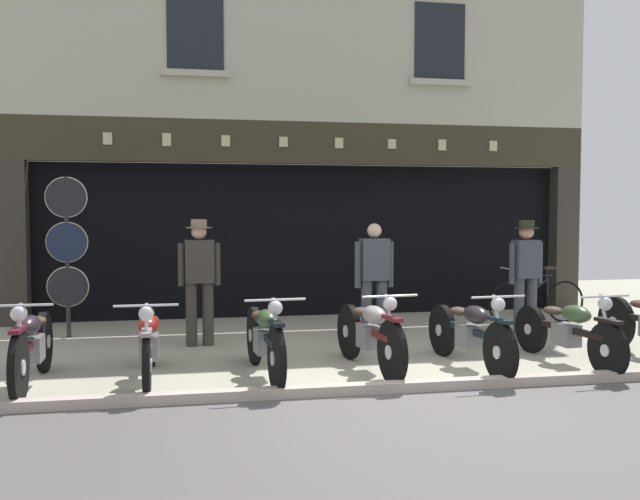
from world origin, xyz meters
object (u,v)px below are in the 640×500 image
leaning_bicycle (537,300)px  motorcycle_center_left (265,337)px  motorcycle_left (149,342)px  shopkeeper_center (374,277)px  motorcycle_center_right (470,332)px  tyre_sign_pole (67,244)px  advert_board_near (440,218)px  motorcycle_far_left (32,344)px  salesman_left (199,276)px  salesman_right (526,270)px  motorcycle_right (568,330)px  motorcycle_center (370,332)px

leaning_bicycle → motorcycle_center_left: bearing=118.3°
motorcycle_left → shopkeeper_center: bearing=-151.8°
motorcycle_center_right → shopkeeper_center: (-0.66, 1.73, 0.48)m
tyre_sign_pole → shopkeeper_center: bearing=-16.0°
motorcycle_left → advert_board_near: bearing=-139.2°
motorcycle_center_right → advert_board_near: size_ratio=2.23×
motorcycle_far_left → motorcycle_center_right: 4.75m
salesman_left → leaning_bicycle: 5.52m
motorcycle_left → salesman_right: 5.69m
salesman_right → shopkeeper_center: bearing=-0.2°
motorcycle_far_left → motorcycle_left: size_ratio=1.00×
shopkeeper_center → leaning_bicycle: 3.31m
salesman_right → salesman_left: bearing=-6.4°
salesman_left → shopkeeper_center: bearing=171.1°
motorcycle_far_left → tyre_sign_pole: bearing=-89.1°
salesman_left → salesman_right: 4.76m
shopkeeper_center → tyre_sign_pole: 4.38m
leaning_bicycle → motorcycle_left: bearing=112.2°
motorcycle_left → motorcycle_center_right: bearing=177.4°
leaning_bicycle → motorcycle_right: bearing=155.2°
motorcycle_center_left → tyre_sign_pole: tyre_sign_pole is taller
motorcycle_right → advert_board_near: size_ratio=2.19×
motorcycle_left → motorcycle_center: motorcycle_center is taller
motorcycle_far_left → motorcycle_left: (1.17, 0.04, -0.02)m
advert_board_near → leaning_bicycle: (1.08, -1.57, -1.31)m
advert_board_near → leaning_bicycle: size_ratio=0.54×
motorcycle_far_left → salesman_left: bearing=-133.6°
motorcycle_center → shopkeeper_center: (0.50, 1.63, 0.47)m
motorcycle_center → tyre_sign_pole: (-3.68, 2.83, 0.91)m
motorcycle_far_left → motorcycle_center: (3.59, 0.04, -0.00)m
tyre_sign_pole → advert_board_near: tyre_sign_pole is taller
motorcycle_right → tyre_sign_pole: (-6.05, 2.97, 0.93)m
motorcycle_center_right → tyre_sign_pole: 5.74m
salesman_right → advert_board_near: size_ratio=1.81×
tyre_sign_pole → motorcycle_far_left: bearing=-88.1°
motorcycle_far_left → motorcycle_center_right: size_ratio=0.97×
salesman_left → motorcycle_left: bearing=69.4°
motorcycle_center → salesman_right: salesman_right is taller
motorcycle_right → tyre_sign_pole: size_ratio=0.88×
motorcycle_far_left → advert_board_near: 7.60m
leaning_bicycle → motorcycle_center: bearing=125.3°
salesman_right → tyre_sign_pole: bearing=-15.1°
motorcycle_center_right → motorcycle_right: size_ratio=1.02×
advert_board_near → leaning_bicycle: bearing=-55.6°
motorcycle_center_left → motorcycle_right: 3.57m
salesman_left → tyre_sign_pole: (-1.83, 0.97, 0.40)m
advert_board_near → leaning_bicycle: 2.31m
salesman_right → advert_board_near: bearing=-87.5°
motorcycle_left → tyre_sign_pole: bearing=-66.8°
motorcycle_right → shopkeeper_center: bearing=-49.7°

